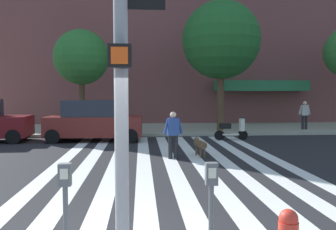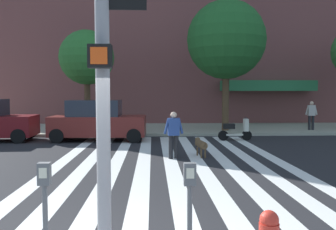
# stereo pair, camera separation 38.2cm
# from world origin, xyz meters

# --- Properties ---
(ground_plane) EXTENTS (160.00, 160.00, 0.00)m
(ground_plane) POSITION_xyz_m (0.00, 6.63, 0.00)
(ground_plane) COLOR #232326
(sidewalk_far) EXTENTS (80.00, 6.00, 0.15)m
(sidewalk_far) POSITION_xyz_m (0.00, 16.25, 0.07)
(sidewalk_far) COLOR #9B9B85
(sidewalk_far) RESTS_ON ground_plane
(crosswalk_stripes) EXTENTS (7.65, 12.65, 0.01)m
(crosswalk_stripes) POSITION_xyz_m (1.39, 6.63, 0.00)
(crosswalk_stripes) COLOR silver
(crosswalk_stripes) RESTS_ON ground_plane
(parking_meter_curbside) EXTENTS (0.14, 0.11, 1.36)m
(parking_meter_curbside) POSITION_xyz_m (-0.47, -0.78, 1.03)
(parking_meter_curbside) COLOR #515456
(parking_meter_curbside) RESTS_ON sidewalk_near
(parking_meter_second_along) EXTENTS (0.14, 0.11, 1.36)m
(parking_meter_second_along) POSITION_xyz_m (1.21, -0.87, 1.03)
(parking_meter_second_along) COLOR #515456
(parking_meter_second_along) RESTS_ON sidewalk_near
(parked_car_behind_first) EXTENTS (4.51, 2.01, 1.94)m
(parked_car_behind_first) POSITION_xyz_m (-1.85, 11.87, 0.93)
(parked_car_behind_first) COLOR maroon
(parked_car_behind_first) RESTS_ON ground_plane
(parked_scooter) EXTENTS (1.63, 0.50, 1.11)m
(parked_scooter) POSITION_xyz_m (4.74, 11.58, 0.48)
(parked_scooter) COLOR black
(parked_scooter) RESTS_ON ground_plane
(street_tree_nearest) EXTENTS (3.04, 3.04, 5.62)m
(street_tree_nearest) POSITION_xyz_m (-2.88, 14.90, 4.22)
(street_tree_nearest) COLOR #4C3823
(street_tree_nearest) RESTS_ON sidewalk_far
(street_tree_middle) EXTENTS (4.41, 4.41, 7.30)m
(street_tree_middle) POSITION_xyz_m (4.91, 14.69, 5.22)
(street_tree_middle) COLOR #4C3823
(street_tree_middle) RESTS_ON sidewalk_far
(pedestrian_dog_walker) EXTENTS (0.71, 0.30, 1.64)m
(pedestrian_dog_walker) POSITION_xyz_m (1.51, 7.15, 0.93)
(pedestrian_dog_walker) COLOR black
(pedestrian_dog_walker) RESTS_ON ground_plane
(dog_on_leash) EXTENTS (0.37, 1.13, 0.65)m
(dog_on_leash) POSITION_xyz_m (2.51, 7.52, 0.44)
(dog_on_leash) COLOR brown
(dog_on_leash) RESTS_ON ground_plane
(pedestrian_bystander) EXTENTS (0.71, 0.26, 1.64)m
(pedestrian_bystander) POSITION_xyz_m (9.89, 14.67, 1.08)
(pedestrian_bystander) COLOR black
(pedestrian_bystander) RESTS_ON sidewalk_far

